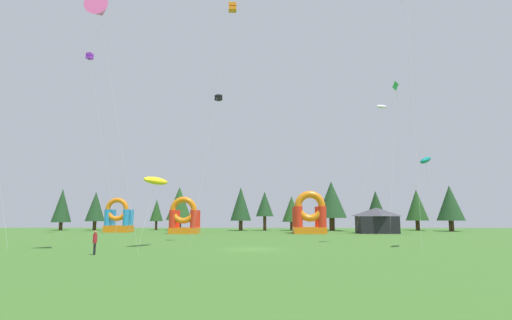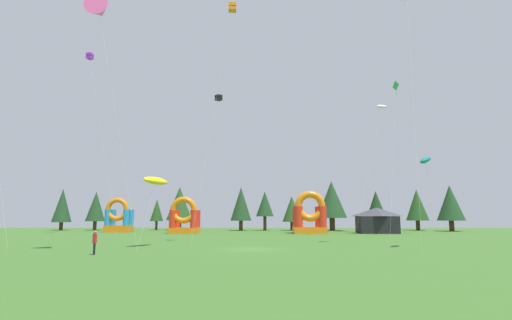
# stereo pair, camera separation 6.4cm
# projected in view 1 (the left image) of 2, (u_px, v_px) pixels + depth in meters

# --- Properties ---
(ground_plane) EXTENTS (120.00, 120.00, 0.00)m
(ground_plane) POSITION_uv_depth(u_px,v_px,m) (252.00, 249.00, 34.66)
(ground_plane) COLOR #3D6B28
(kite_green_diamond) EXTENTS (5.44, 10.28, 25.05)m
(kite_green_diamond) POSITION_uv_depth(u_px,v_px,m) (396.00, 87.00, 68.27)
(kite_green_diamond) COLOR green
(kite_green_diamond) RESTS_ON ground_plane
(kite_yellow_parafoil) EXTENTS (2.52, 3.85, 6.61)m
(kite_yellow_parafoil) POSITION_uv_depth(u_px,v_px,m) (156.00, 181.00, 37.97)
(kite_yellow_parafoil) COLOR yellow
(kite_yellow_parafoil) RESTS_ON ground_plane
(kite_white_parafoil) EXTENTS (8.25, 8.21, 22.41)m
(kite_white_parafoil) POSITION_uv_depth(u_px,v_px,m) (381.00, 107.00, 71.02)
(kite_white_parafoil) COLOR white
(kite_white_parafoil) RESTS_ON ground_plane
(kite_black_box) EXTENTS (4.10, 3.38, 21.65)m
(kite_black_box) POSITION_uv_depth(u_px,v_px,m) (218.00, 98.00, 63.89)
(kite_black_box) COLOR black
(kite_black_box) RESTS_ON ground_plane
(kite_orange_box) EXTENTS (4.36, 0.89, 25.54)m
(kite_orange_box) POSITION_uv_depth(u_px,v_px,m) (232.00, 8.00, 43.80)
(kite_orange_box) COLOR orange
(kite_orange_box) RESTS_ON ground_plane
(kite_pink_delta) EXTENTS (5.00, 2.07, 20.96)m
(kite_pink_delta) POSITION_uv_depth(u_px,v_px,m) (99.00, 10.00, 33.86)
(kite_pink_delta) COLOR #EA599E
(kite_pink_delta) RESTS_ON ground_plane
(kite_teal_parafoil) EXTENTS (2.42, 3.39, 8.49)m
(kite_teal_parafoil) POSITION_uv_depth(u_px,v_px,m) (425.00, 160.00, 36.92)
(kite_teal_parafoil) COLOR #0C7F7A
(kite_teal_parafoil) RESTS_ON ground_plane
(kite_purple_box) EXTENTS (6.76, 2.24, 28.22)m
(kite_purple_box) POSITION_uv_depth(u_px,v_px,m) (90.00, 57.00, 63.96)
(kite_purple_box) COLOR purple
(kite_purple_box) RESTS_ON ground_plane
(person_far_side) EXTENTS (0.34, 0.34, 1.76)m
(person_far_side) POSITION_uv_depth(u_px,v_px,m) (95.00, 240.00, 29.91)
(person_far_side) COLOR black
(person_far_side) RESTS_ON ground_plane
(inflatable_blue_arch) EXTENTS (4.17, 3.56, 5.86)m
(inflatable_blue_arch) POSITION_uv_depth(u_px,v_px,m) (118.00, 220.00, 69.93)
(inflatable_blue_arch) COLOR orange
(inflatable_blue_arch) RESTS_ON ground_plane
(inflatable_yellow_castle) EXTENTS (5.11, 4.90, 6.72)m
(inflatable_yellow_castle) POSITION_uv_depth(u_px,v_px,m) (309.00, 218.00, 64.95)
(inflatable_yellow_castle) COLOR orange
(inflatable_yellow_castle) RESTS_ON ground_plane
(inflatable_orange_dome) EXTENTS (4.48, 4.05, 5.82)m
(inflatable_orange_dome) POSITION_uv_depth(u_px,v_px,m) (184.00, 220.00, 64.93)
(inflatable_orange_dome) COLOR orange
(inflatable_orange_dome) RESTS_ON ground_plane
(festival_tent) EXTENTS (6.07, 4.37, 4.12)m
(festival_tent) POSITION_uv_depth(u_px,v_px,m) (377.00, 220.00, 65.57)
(festival_tent) COLOR black
(festival_tent) RESTS_ON ground_plane
(tree_row_0) EXTENTS (3.67, 3.67, 8.02)m
(tree_row_0) POSITION_uv_depth(u_px,v_px,m) (62.00, 206.00, 79.41)
(tree_row_0) COLOR #4C331E
(tree_row_0) RESTS_ON ground_plane
(tree_row_1) EXTENTS (3.69, 3.69, 7.50)m
(tree_row_1) POSITION_uv_depth(u_px,v_px,m) (95.00, 207.00, 79.60)
(tree_row_1) COLOR #4C331E
(tree_row_1) RESTS_ON ground_plane
(tree_row_2) EXTENTS (2.58, 2.58, 6.05)m
(tree_row_2) POSITION_uv_depth(u_px,v_px,m) (157.00, 210.00, 81.10)
(tree_row_2) COLOR #4C331E
(tree_row_2) RESTS_ON ground_plane
(tree_row_3) EXTENTS (5.06, 5.06, 8.50)m
(tree_row_3) POSITION_uv_depth(u_px,v_px,m) (179.00, 204.00, 80.68)
(tree_row_3) COLOR #4C331E
(tree_row_3) RESTS_ON ground_plane
(tree_row_4) EXTENTS (4.00, 4.00, 8.27)m
(tree_row_4) POSITION_uv_depth(u_px,v_px,m) (241.00, 204.00, 78.02)
(tree_row_4) COLOR #4C331E
(tree_row_4) RESTS_ON ground_plane
(tree_row_5) EXTENTS (3.38, 3.38, 7.43)m
(tree_row_5) POSITION_uv_depth(u_px,v_px,m) (265.00, 204.00, 78.13)
(tree_row_5) COLOR #4C331E
(tree_row_5) RESTS_ON ground_plane
(tree_row_6) EXTENTS (3.68, 3.68, 6.59)m
(tree_row_6) POSITION_uv_depth(u_px,v_px,m) (292.00, 209.00, 78.68)
(tree_row_6) COLOR #4C331E
(tree_row_6) RESTS_ON ground_plane
(tree_row_7) EXTENTS (5.65, 5.65, 9.40)m
(tree_row_7) POSITION_uv_depth(u_px,v_px,m) (331.00, 200.00, 78.04)
(tree_row_7) COLOR #4C331E
(tree_row_7) RESTS_ON ground_plane
(tree_row_8) EXTENTS (3.97, 3.97, 7.39)m
(tree_row_8) POSITION_uv_depth(u_px,v_px,m) (376.00, 206.00, 75.61)
(tree_row_8) COLOR #4C331E
(tree_row_8) RESTS_ON ground_plane
(tree_row_9) EXTENTS (4.27, 4.27, 7.90)m
(tree_row_9) POSITION_uv_depth(u_px,v_px,m) (417.00, 205.00, 79.09)
(tree_row_9) COLOR #4C331E
(tree_row_9) RESTS_ON ground_plane
(tree_row_10) EXTENTS (4.85, 4.85, 8.39)m
(tree_row_10) POSITION_uv_depth(u_px,v_px,m) (450.00, 203.00, 74.51)
(tree_row_10) COLOR #4C331E
(tree_row_10) RESTS_ON ground_plane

